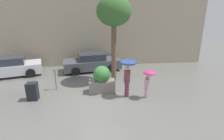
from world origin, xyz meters
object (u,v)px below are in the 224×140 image
(street_tree, at_px, (114,13))
(person_adult, at_px, (128,69))
(person_child, at_px, (148,78))
(parked_car_near, at_px, (92,62))
(parked_car_far, at_px, (12,67))
(parking_meter, at_px, (55,75))
(newspaper_box, at_px, (32,91))
(planter_box, at_px, (102,80))

(street_tree, bearing_deg, person_adult, -79.24)
(person_adult, bearing_deg, person_child, -76.79)
(parked_car_near, relative_size, parked_car_far, 1.07)
(person_adult, distance_m, parked_car_near, 5.06)
(parked_car_near, xyz_separation_m, street_tree, (1.39, -2.31, 3.55))
(person_child, relative_size, street_tree, 0.28)
(street_tree, bearing_deg, parking_meter, -162.07)
(parked_car_far, relative_size, parking_meter, 3.36)
(person_child, height_order, street_tree, street_tree)
(parking_meter, height_order, newspaper_box, parking_meter)
(planter_box, relative_size, person_child, 1.03)
(person_child, xyz_separation_m, parked_car_far, (-8.37, 4.36, -0.46))
(parked_car_far, bearing_deg, planter_box, -134.59)
(parked_car_near, relative_size, newspaper_box, 4.97)
(parked_car_near, bearing_deg, planter_box, 177.61)
(newspaper_box, bearing_deg, parked_car_near, 56.96)
(parked_car_near, bearing_deg, street_tree, -158.96)
(street_tree, bearing_deg, parked_car_far, 166.13)
(person_child, bearing_deg, person_adult, 166.44)
(parked_car_far, relative_size, street_tree, 0.81)
(parked_car_near, xyz_separation_m, parked_car_far, (-5.54, -0.59, -0.00))
(planter_box, distance_m, person_child, 2.50)
(parked_car_near, distance_m, newspaper_box, 5.43)
(planter_box, bearing_deg, street_tree, 63.24)
(parked_car_near, bearing_deg, person_child, -160.37)
(parked_car_far, bearing_deg, street_tree, -119.23)
(planter_box, height_order, parked_car_near, planter_box)
(parking_meter, bearing_deg, person_child, -17.53)
(planter_box, xyz_separation_m, parked_car_far, (-6.08, 3.40, -0.10))
(planter_box, distance_m, street_tree, 3.94)
(person_child, height_order, parked_car_near, person_child)
(person_child, relative_size, parked_car_near, 0.32)
(person_adult, bearing_deg, planter_box, 94.86)
(person_adult, relative_size, parked_car_far, 0.47)
(person_child, height_order, newspaper_box, person_child)
(parking_meter, bearing_deg, parked_car_far, 141.15)
(person_child, distance_m, street_tree, 4.32)
(parked_car_far, bearing_deg, newspaper_box, -162.22)
(newspaper_box, bearing_deg, person_adult, -0.98)
(person_adult, xyz_separation_m, person_child, (0.99, -0.32, -0.40))
(person_adult, relative_size, parking_meter, 1.58)
(parked_car_near, bearing_deg, person_adult, -168.47)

